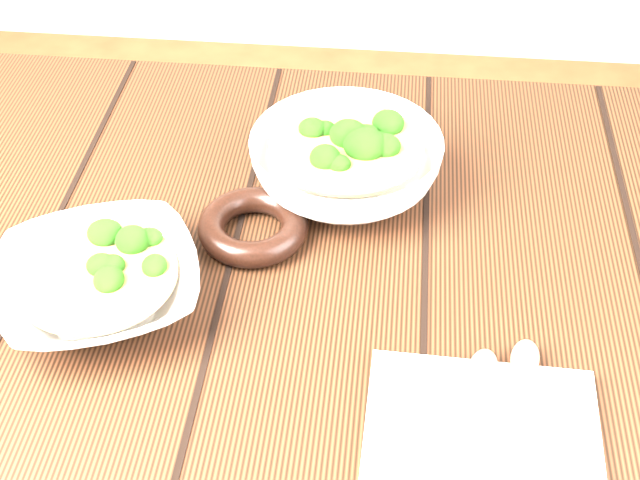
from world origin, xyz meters
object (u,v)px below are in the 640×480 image
trivet (253,227)px  table (253,354)px  soup_bowl_front (99,283)px  soup_bowl_back (346,162)px  napkin (482,438)px

trivet → table: bearing=-87.6°
soup_bowl_front → trivet: size_ratio=2.16×
table → soup_bowl_back: bearing=60.3°
soup_bowl_front → trivet: 0.17m
table → soup_bowl_front: (-0.14, -0.05, 0.15)m
table → soup_bowl_front: 0.20m
soup_bowl_front → soup_bowl_back: 0.30m
soup_bowl_front → soup_bowl_back: size_ratio=0.97×
soup_bowl_back → napkin: bearing=-66.7°
soup_bowl_front → table: bearing=19.7°
trivet → napkin: 0.33m
table → soup_bowl_back: soup_bowl_back is taller
table → soup_bowl_back: size_ratio=4.62×
soup_bowl_front → napkin: 0.39m
trivet → napkin: (0.23, -0.24, -0.01)m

